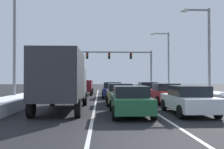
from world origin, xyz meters
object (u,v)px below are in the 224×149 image
at_px(sedan_green_center_lane_nearest, 130,100).
at_px(street_lamp_right_far, 166,56).
at_px(sedan_black_right_lane_third, 148,89).
at_px(traffic_light_gantry, 118,59).
at_px(street_lamp_left_mid, 19,30).
at_px(sedan_navy_center_lane_third, 112,90).
at_px(box_truck_left_lane_nearest, 62,78).
at_px(sedan_white_right_lane_nearest, 188,100).
at_px(sedan_red_right_lane_second, 165,93).
at_px(street_lamp_right_mid, 205,45).
at_px(sedan_tan_center_lane_second, 120,94).
at_px(sedan_charcoal_left_lane_second, 75,91).
at_px(suv_maroon_left_lane_third, 83,86).

xyz_separation_m(sedan_green_center_lane_nearest, street_lamp_right_far, (7.48, 21.29, 4.14)).
bearing_deg(sedan_green_center_lane_nearest, sedan_black_right_lane_third, 75.35).
xyz_separation_m(traffic_light_gantry, street_lamp_left_mid, (-8.74, -19.91, 0.64)).
bearing_deg(sedan_black_right_lane_third, sedan_navy_center_lane_third, -171.05).
relative_size(box_truck_left_lane_nearest, street_lamp_left_mid, 0.77).
relative_size(sedan_white_right_lane_nearest, box_truck_left_lane_nearest, 0.62).
bearing_deg(sedan_red_right_lane_second, street_lamp_right_mid, 28.83).
relative_size(sedan_tan_center_lane_second, street_lamp_left_mid, 0.48).
bearing_deg(sedan_charcoal_left_lane_second, sedan_navy_center_lane_third, 32.47).
distance_m(sedan_white_right_lane_nearest, box_truck_left_lane_nearest, 7.12).
distance_m(sedan_red_right_lane_second, street_lamp_right_far, 16.16).
relative_size(sedan_white_right_lane_nearest, sedan_tan_center_lane_second, 1.00).
relative_size(sedan_black_right_lane_third, street_lamp_right_mid, 0.57).
bearing_deg(street_lamp_left_mid, traffic_light_gantry, 66.29).
xyz_separation_m(sedan_black_right_lane_third, sedan_charcoal_left_lane_second, (-7.03, -2.74, 0.00)).
bearing_deg(sedan_charcoal_left_lane_second, street_lamp_right_mid, -5.94).
bearing_deg(sedan_white_right_lane_nearest, street_lamp_right_far, 78.24).
bearing_deg(suv_maroon_left_lane_third, sedan_green_center_lane_nearest, -77.72).
relative_size(sedan_tan_center_lane_second, sedan_navy_center_lane_third, 1.00).
bearing_deg(suv_maroon_left_lane_third, street_lamp_right_far, 25.68).
distance_m(sedan_tan_center_lane_second, box_truck_left_lane_nearest, 5.36).
bearing_deg(sedan_black_right_lane_third, box_truck_left_lane_nearest, -123.54).
distance_m(sedan_white_right_lane_nearest, street_lamp_right_far, 21.87).
bearing_deg(traffic_light_gantry, sedan_charcoal_left_lane_second, -106.63).
height_order(sedan_tan_center_lane_second, box_truck_left_lane_nearest, box_truck_left_lane_nearest).
height_order(sedan_red_right_lane_second, street_lamp_right_mid, street_lamp_right_mid).
distance_m(sedan_charcoal_left_lane_second, street_lamp_right_mid, 12.06).
distance_m(sedan_red_right_lane_second, street_lamp_right_mid, 6.15).
bearing_deg(box_truck_left_lane_nearest, sedan_black_right_lane_third, 56.46).
height_order(suv_maroon_left_lane_third, street_lamp_right_mid, street_lamp_right_mid).
relative_size(sedan_white_right_lane_nearest, sedan_green_center_lane_nearest, 1.00).
height_order(street_lamp_right_mid, street_lamp_left_mid, street_lamp_left_mid).
height_order(sedan_black_right_lane_third, traffic_light_gantry, traffic_light_gantry).
height_order(sedan_charcoal_left_lane_second, traffic_light_gantry, traffic_light_gantry).
height_order(suv_maroon_left_lane_third, street_lamp_left_mid, street_lamp_left_mid).
relative_size(sedan_navy_center_lane_third, street_lamp_right_mid, 0.57).
bearing_deg(sedan_white_right_lane_nearest, traffic_light_gantry, 94.39).
xyz_separation_m(sedan_tan_center_lane_second, street_lamp_right_mid, (7.63, 2.82, 4.02)).
relative_size(sedan_black_right_lane_third, street_lamp_right_far, 0.55).
bearing_deg(street_lamp_right_mid, sedan_black_right_lane_third, 137.52).
distance_m(sedan_white_right_lane_nearest, sedan_tan_center_lane_second, 6.25).
bearing_deg(street_lamp_left_mid, street_lamp_right_mid, 8.51).
distance_m(box_truck_left_lane_nearest, street_lamp_left_mid, 6.86).
relative_size(sedan_charcoal_left_lane_second, street_lamp_right_mid, 0.57).
height_order(traffic_light_gantry, street_lamp_right_far, street_lamp_right_far).
bearing_deg(sedan_white_right_lane_nearest, street_lamp_left_mid, 151.11).
xyz_separation_m(sedan_red_right_lane_second, traffic_light_gantry, (-2.31, 19.89, 4.12)).
distance_m(sedan_red_right_lane_second, traffic_light_gantry, 20.44).
bearing_deg(sedan_green_center_lane_nearest, sedan_tan_center_lane_second, 91.15).
bearing_deg(sedan_tan_center_lane_second, sedan_green_center_lane_nearest, -88.85).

